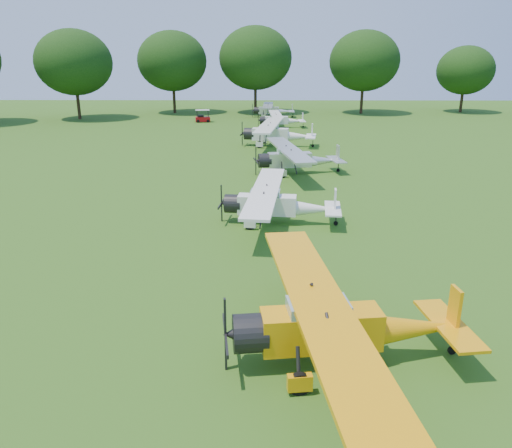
{
  "coord_description": "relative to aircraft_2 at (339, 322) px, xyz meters",
  "views": [
    {
      "loc": [
        -1.06,
        -22.84,
        8.55
      ],
      "look_at": [
        -1.32,
        -1.73,
        1.4
      ],
      "focal_mm": 35.0,
      "sensor_mm": 36.0,
      "label": 1
    }
  ],
  "objects": [
    {
      "name": "tree_belt",
      "position": [
        2.39,
        10.37,
        6.71
      ],
      "size": [
        137.36,
        130.27,
        14.52
      ],
      "color": "black",
      "rests_on": "ground"
    },
    {
      "name": "aircraft_3",
      "position": [
        -1.48,
        12.77,
        -0.13
      ],
      "size": [
        6.48,
        10.31,
        2.03
      ],
      "rotation": [
        0.0,
        0.0,
        -0.1
      ],
      "color": "white",
      "rests_on": "ground"
    },
    {
      "name": "golf_cart",
      "position": [
        -10.31,
        55.44,
        -0.77
      ],
      "size": [
        2.08,
        1.49,
        1.63
      ],
      "rotation": [
        0.0,
        0.0,
        0.17
      ],
      "color": "#A00B0F",
      "rests_on": "ground"
    },
    {
      "name": "aircraft_4",
      "position": [
        0.35,
        24.71,
        -0.07
      ],
      "size": [
        6.86,
        10.85,
        2.13
      ],
      "rotation": [
        0.0,
        0.0,
        0.17
      ],
      "color": "silver",
      "rests_on": "ground"
    },
    {
      "name": "aircraft_2",
      "position": [
        0.0,
        0.0,
        0.0
      ],
      "size": [
        7.22,
        11.47,
        2.25
      ],
      "rotation": [
        0.0,
        0.0,
        0.12
      ],
      "color": "orange",
      "rests_on": "ground"
    },
    {
      "name": "aircraft_5",
      "position": [
        -0.88,
        36.76,
        0.04
      ],
      "size": [
        7.47,
        11.85,
        2.33
      ],
      "rotation": [
        0.0,
        0.0,
        -0.14
      ],
      "color": "white",
      "rests_on": "ground"
    },
    {
      "name": "aircraft_7",
      "position": [
        -0.85,
        61.15,
        -0.18
      ],
      "size": [
        6.17,
        9.81,
        1.94
      ],
      "rotation": [
        0.0,
        0.0,
        -0.03
      ],
      "color": "silver",
      "rests_on": "ground"
    },
    {
      "name": "aircraft_6",
      "position": [
        -0.03,
        50.12,
        -0.23
      ],
      "size": [
        5.9,
        9.39,
        1.85
      ],
      "rotation": [
        0.0,
        0.0,
        0.04
      ],
      "color": "white",
      "rests_on": "ground"
    },
    {
      "name": "ground",
      "position": [
        -1.18,
        10.2,
        -1.32
      ],
      "size": [
        160.0,
        160.0,
        0.0
      ],
      "primitive_type": "plane",
      "color": "#265415",
      "rests_on": "ground"
    }
  ]
}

